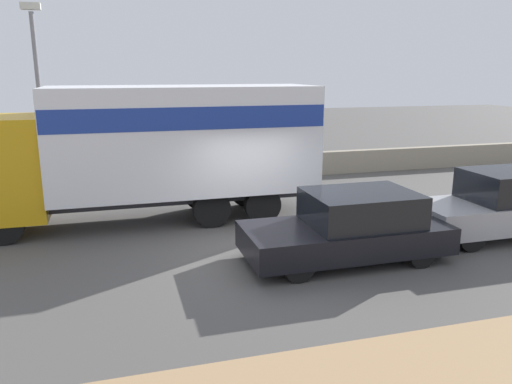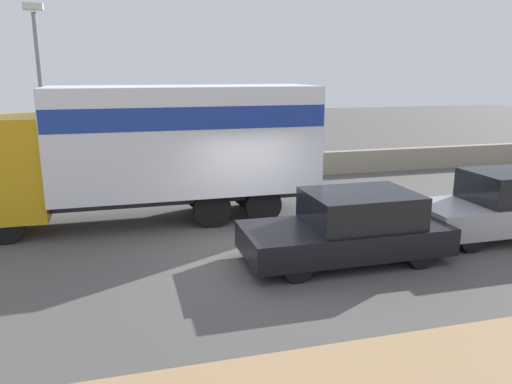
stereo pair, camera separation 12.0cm
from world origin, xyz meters
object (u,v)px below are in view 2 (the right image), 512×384
car_hatchback (350,227)px  car_sedan_second (504,205)px  street_lamp (41,86)px  box_truck (159,143)px

car_hatchback → car_sedan_second: car_sedan_second is taller
street_lamp → box_truck: bearing=-49.0°
car_sedan_second → box_truck: bearing=-24.3°
box_truck → car_hatchback: size_ratio=2.04×
street_lamp → box_truck: 5.14m
street_lamp → car_hatchback: 10.67m
street_lamp → car_hatchback: size_ratio=1.36×
car_sedan_second → street_lamp: bearing=-33.3°
car_sedan_second → car_hatchback: bearing=5.6°
street_lamp → car_hatchback: street_lamp is taller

